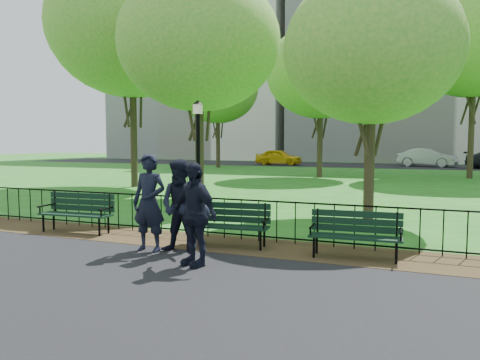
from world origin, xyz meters
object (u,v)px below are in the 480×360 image
at_px(tree_near_w, 199,42).
at_px(person_mid, 182,206).
at_px(sedan_silver, 427,158).
at_px(tree_near_e, 372,49).
at_px(taxi, 279,157).
at_px(park_bench_main, 215,217).
at_px(park_bench_left_a, 78,208).
at_px(park_bench_right_a, 356,229).
at_px(tree_far_w, 218,89).
at_px(tree_mid_w, 132,26).
at_px(person_left, 149,203).
at_px(tree_far_e, 475,32).
at_px(lamppost, 198,154).
at_px(tree_far_c, 321,72).
at_px(person_right, 194,214).

bearing_deg(tree_near_w, person_mid, -65.35).
height_order(tree_near_w, sedan_silver, tree_near_w).
distance_m(tree_near_e, taxi, 29.26).
bearing_deg(park_bench_main, tree_near_e, 55.36).
bearing_deg(park_bench_left_a, park_bench_right_a, -4.39).
relative_size(tree_far_w, taxi, 2.22).
bearing_deg(tree_near_e, park_bench_right_a, -86.11).
xyz_separation_m(park_bench_left_a, tree_mid_w, (-5.24, 9.80, 6.80)).
xyz_separation_m(tree_mid_w, person_left, (7.83, -10.79, -6.42)).
bearing_deg(park_bench_main, tree_far_e, 67.24).
xyz_separation_m(person_left, person_mid, (0.65, 0.11, -0.05)).
height_order(tree_far_e, sedan_silver, tree_far_e).
xyz_separation_m(lamppost, tree_far_c, (0.07, 15.49, 4.36)).
relative_size(tree_far_e, tree_far_w, 1.29).
height_order(lamppost, tree_mid_w, tree_mid_w).
relative_size(park_bench_right_a, tree_near_w, 0.20).
distance_m(tree_near_w, sedan_silver, 28.09).
distance_m(tree_far_e, person_mid, 24.10).
xyz_separation_m(park_bench_right_a, person_left, (-3.78, -0.95, 0.42)).
bearing_deg(person_mid, tree_far_c, 90.95).
distance_m(park_bench_right_a, person_mid, 3.26).
distance_m(lamppost, person_right, 5.45).
bearing_deg(tree_far_c, person_mid, -85.13).
xyz_separation_m(person_right, sedan_silver, (3.53, 34.95, -0.12)).
distance_m(lamppost, person_mid, 4.53).
height_order(tree_mid_w, tree_far_e, tree_far_e).
bearing_deg(tree_far_c, park_bench_main, -83.92).
height_order(park_bench_left_a, tree_mid_w, tree_mid_w).
height_order(park_bench_main, person_mid, person_mid).
distance_m(park_bench_right_a, tree_near_w, 10.84).
xyz_separation_m(tree_near_w, person_mid, (3.52, -7.66, -4.80)).
height_order(park_bench_left_a, lamppost, lamppost).
xyz_separation_m(tree_near_e, person_mid, (-2.82, -5.40, -3.69)).
bearing_deg(tree_far_e, person_right, -104.45).
bearing_deg(sedan_silver, person_mid, -173.62).
bearing_deg(park_bench_right_a, taxi, 105.82).
xyz_separation_m(park_bench_right_a, lamppost, (-4.87, 3.25, 1.25)).
bearing_deg(taxi, person_mid, -165.84).
bearing_deg(park_bench_right_a, park_bench_left_a, 175.74).
bearing_deg(sedan_silver, park_bench_right_a, -168.46).
xyz_separation_m(tree_near_e, person_left, (-3.47, -5.51, -3.63)).
bearing_deg(lamppost, person_right, -63.59).
bearing_deg(tree_far_e, lamppost, -114.71).
distance_m(park_bench_main, tree_far_e, 23.42).
xyz_separation_m(person_mid, taxi, (-8.13, 32.26, -0.19)).
height_order(park_bench_right_a, lamppost, lamppost).
distance_m(park_bench_main, park_bench_left_a, 3.59).
distance_m(tree_far_e, person_left, 24.36).
bearing_deg(person_mid, park_bench_right_a, 11.07).
bearing_deg(tree_far_w, person_left, -67.87).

